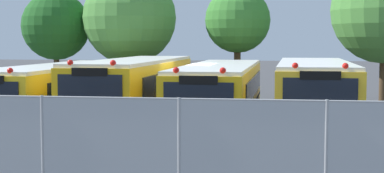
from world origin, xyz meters
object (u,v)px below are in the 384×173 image
Objects in this scene: tree_0 at (58,26)px; traffic_cone at (86,161)px; tree_1 at (128,18)px; school_bus_1 at (137,90)px; school_bus_3 at (314,93)px; tree_2 at (236,20)px; school_bus_2 at (221,94)px; school_bus_0 at (60,92)px.

tree_0 reaches higher than traffic_cone.
school_bus_1 is at bearing -73.17° from tree_1.
school_bus_3 is at bearing 52.99° from traffic_cone.
school_bus_3 is 9.45m from tree_2.
tree_2 is (3.14, 8.45, 2.91)m from school_bus_1.
school_bus_2 is at bearing -89.41° from tree_2.
tree_2 reaches higher than school_bus_0.
tree_0 is at bearing -41.55° from school_bus_2.
tree_0 is at bearing 178.34° from tree_2.
tree_1 reaches higher than tree_0.
traffic_cone is (7.19, -16.48, -3.82)m from tree_0.
school_bus_3 is 12.76m from tree_1.
tree_2 is at bearing -109.56° from school_bus_1.
school_bus_3 is at bearing -178.86° from school_bus_0.
tree_2 is at bearing -65.91° from school_bus_3.
tree_2 is (6.24, 8.33, 3.03)m from school_bus_0.
tree_2 reaches higher than traffic_cone.
tree_1 is 1.16× the size of tree_2.
tree_0 reaches higher than school_bus_0.
school_bus_1 is 9.47m from tree_2.
school_bus_2 reaches higher than school_bus_0.
tree_1 is (0.54, 8.34, 3.21)m from school_bus_0.
traffic_cone is (-2.49, -16.20, -4.05)m from tree_2.
school_bus_3 is 15.93m from tree_0.
school_bus_1 reaches higher than school_bus_3.
school_bus_1 is 1.53× the size of tree_1.
school_bus_2 is (6.33, -0.22, 0.03)m from school_bus_0.
traffic_cone is at bearing -98.75° from tree_2.
school_bus_0 is 1.06× the size of school_bus_1.
tree_0 is (-9.77, 8.83, 2.78)m from school_bus_2.
school_bus_0 is at bearing -126.84° from tree_2.
tree_2 is 9.81× the size of traffic_cone.
school_bus_1 is 6.62m from school_bus_3.
school_bus_0 reaches higher than traffic_cone.
traffic_cone is at bearing 54.33° from school_bus_3.
school_bus_2 is 1.09× the size of school_bus_3.
school_bus_3 reaches higher than traffic_cone.
tree_2 is at bearing -0.14° from tree_1.
school_bus_0 is 9.69m from tree_0.
tree_2 reaches higher than school_bus_2.
tree_1 is (3.98, -0.27, 0.40)m from tree_0.
tree_2 reaches higher than tree_0.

